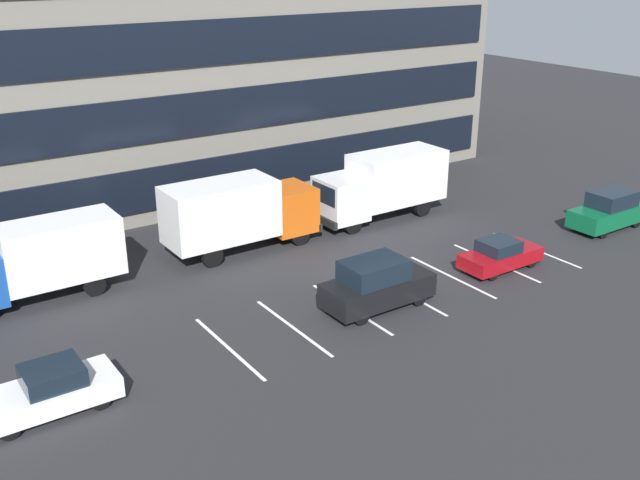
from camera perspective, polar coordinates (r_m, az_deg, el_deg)
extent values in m
plane|color=#262628|center=(33.34, 3.68, -2.49)|extent=(120.00, 120.00, 0.00)
cube|color=slate|center=(46.39, -10.22, 13.36)|extent=(36.96, 13.28, 14.40)
cube|color=black|center=(41.58, -5.87, 5.28)|extent=(35.48, 0.16, 2.30)
cube|color=black|center=(40.73, -6.06, 10.15)|extent=(35.48, 0.16, 2.30)
cube|color=black|center=(40.17, -6.27, 15.19)|extent=(35.48, 0.16, 2.30)
cube|color=silver|center=(27.38, -7.15, -8.32)|extent=(0.14, 5.40, 0.01)
cube|color=silver|center=(28.57, -2.14, -6.79)|extent=(0.14, 5.40, 0.01)
cube|color=silver|center=(29.97, 2.41, -5.36)|extent=(0.14, 5.40, 0.01)
cube|color=silver|center=(31.57, 6.51, -4.03)|extent=(0.14, 5.40, 0.01)
cube|color=silver|center=(33.32, 10.18, -2.82)|extent=(0.14, 5.40, 0.01)
cube|color=silver|center=(35.20, 13.47, -1.72)|extent=(0.14, 5.40, 0.01)
cube|color=silver|center=(37.20, 16.41, -0.73)|extent=(0.14, 5.40, 0.01)
cube|color=white|center=(38.06, 1.65, 3.25)|extent=(2.21, 2.41, 2.21)
cube|color=black|center=(37.32, 0.30, 3.60)|extent=(0.06, 2.02, 0.97)
cube|color=white|center=(40.09, 5.98, 4.92)|extent=(5.22, 2.51, 2.71)
cube|color=black|center=(37.74, 0.21, 1.56)|extent=(0.20, 2.41, 0.40)
cylinder|color=black|center=(37.64, 2.55, 1.24)|extent=(1.00, 0.30, 1.00)
cylinder|color=black|center=(39.21, 0.74, 2.11)|extent=(1.00, 0.30, 1.00)
cylinder|color=black|center=(40.52, 7.96, 2.55)|extent=(1.00, 0.30, 1.00)
cylinder|color=black|center=(41.98, 6.08, 3.32)|extent=(1.00, 0.30, 1.00)
cube|color=white|center=(32.37, -19.57, -0.69)|extent=(4.82, 2.32, 2.50)
cylinder|color=black|center=(32.33, -17.14, -3.37)|extent=(0.93, 0.28, 0.93)
cylinder|color=black|center=(34.02, -18.14, -2.22)|extent=(0.93, 0.28, 0.93)
cube|color=#D85914|center=(36.61, -2.49, 2.50)|extent=(2.22, 2.43, 2.22)
cube|color=black|center=(37.02, -1.07, 3.47)|extent=(0.06, 2.04, 0.98)
cube|color=white|center=(34.72, -7.75, 2.21)|extent=(5.26, 2.53, 2.73)
cube|color=black|center=(37.52, -0.96, 1.45)|extent=(0.20, 2.43, 0.40)
cylinder|color=black|center=(37.82, -3.30, 1.33)|extent=(1.01, 0.30, 1.01)
cylinder|color=black|center=(36.16, -1.59, 0.39)|extent=(1.01, 0.30, 1.01)
cylinder|color=black|center=(35.77, -9.88, -0.18)|extent=(1.01, 0.30, 1.01)
cylinder|color=black|center=(34.01, -8.39, -1.26)|extent=(1.01, 0.30, 1.01)
cube|color=#0C5933|center=(41.09, 21.45, 1.81)|extent=(4.37, 1.85, 0.90)
cube|color=black|center=(41.01, 21.78, 2.99)|extent=(2.41, 1.63, 0.81)
cylinder|color=black|center=(39.69, 21.15, 0.57)|extent=(0.65, 0.21, 0.65)
cylinder|color=black|center=(40.56, 19.30, 1.26)|extent=(0.65, 0.21, 0.65)
cylinder|color=black|center=(41.94, 23.37, 1.33)|extent=(0.65, 0.21, 0.65)
cylinder|color=black|center=(42.75, 21.58, 1.97)|extent=(0.65, 0.21, 0.65)
cube|color=white|center=(25.00, -20.39, -11.25)|extent=(4.31, 1.80, 0.70)
cube|color=black|center=(24.70, -20.11, -9.85)|extent=(1.81, 1.59, 0.60)
cylinder|color=black|center=(24.32, -23.01, -13.48)|extent=(0.60, 0.22, 0.60)
cylinder|color=black|center=(24.76, -16.71, -11.88)|extent=(0.60, 0.22, 0.60)
cylinder|color=black|center=(26.05, -17.82, -10.22)|extent=(0.60, 0.22, 0.60)
cube|color=maroon|center=(34.43, 13.87, -1.32)|extent=(3.97, 1.66, 0.65)
cube|color=black|center=(34.07, 13.74, -0.46)|extent=(1.67, 1.46, 0.55)
cylinder|color=black|center=(35.86, 14.37, -0.89)|extent=(0.55, 0.20, 0.55)
cylinder|color=black|center=(35.02, 16.10, -1.63)|extent=(0.55, 0.20, 0.55)
cylinder|color=black|center=(34.11, 11.51, -1.82)|extent=(0.55, 0.20, 0.55)
cylinder|color=black|center=(33.22, 13.26, -2.63)|extent=(0.55, 0.20, 0.55)
cube|color=black|center=(29.90, 4.50, -3.87)|extent=(4.64, 1.97, 0.96)
cube|color=black|center=(29.38, 4.20, -2.38)|extent=(2.55, 1.73, 0.86)
cylinder|color=black|center=(31.53, 5.62, -3.34)|extent=(0.69, 0.22, 0.69)
cylinder|color=black|center=(30.37, 7.70, -4.46)|extent=(0.69, 0.22, 0.69)
cylinder|color=black|center=(29.88, 1.21, -4.71)|extent=(0.69, 0.22, 0.69)
cylinder|color=black|center=(28.65, 3.22, -5.96)|extent=(0.69, 0.22, 0.69)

